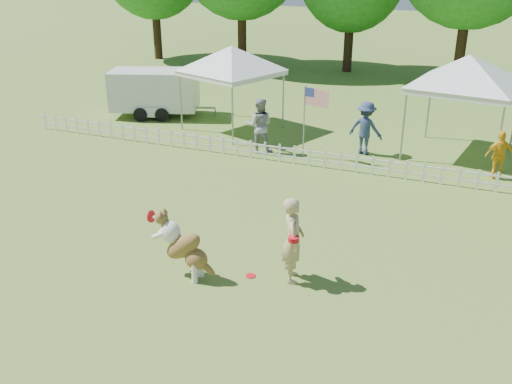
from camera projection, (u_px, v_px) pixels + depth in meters
ground at (218, 274)px, 11.96m from camera, size 120.00×120.00×0.00m
picket_fence at (317, 158)px, 17.79m from camera, size 22.00×0.08×0.60m
handler at (293, 240)px, 11.44m from camera, size 0.64×0.78×1.82m
dog at (184, 246)px, 11.62m from camera, size 1.38×0.51×1.40m
frisbee_on_turf at (251, 276)px, 11.88m from camera, size 0.23×0.23×0.02m
canopy_tent_left at (232, 89)px, 21.14m from camera, size 3.77×3.77×3.04m
canopy_tent_right at (463, 108)px, 18.32m from camera, size 3.56×3.56×3.22m
cargo_trailer at (155, 93)px, 23.15m from camera, size 4.69×3.26×1.89m
flag_pole at (304, 122)px, 18.36m from camera, size 0.90×0.29×2.36m
spectator_a at (259, 125)px, 18.91m from camera, size 1.07×0.94×1.84m
spectator_b at (366, 128)px, 18.73m from camera, size 1.25×0.86×1.77m
spectator_c at (499, 155)px, 16.74m from camera, size 0.92×0.70×1.46m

